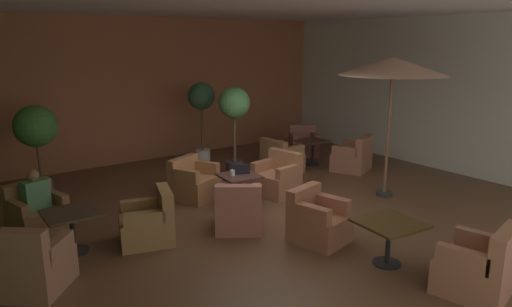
{
  "coord_description": "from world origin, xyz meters",
  "views": [
    {
      "loc": [
        -4.83,
        -6.18,
        3.01
      ],
      "look_at": [
        0.0,
        0.51,
        1.0
      ],
      "focal_mm": 32.64,
      "sensor_mm": 36.0,
      "label": 1
    }
  ],
  "objects_px": {
    "iced_drink_cup": "(233,173)",
    "patron_blue_shirt": "(35,192)",
    "armchair_mid_center_north": "(149,223)",
    "potted_tree_mid_right": "(234,111)",
    "cafe_table_front_left": "(239,183)",
    "potted_tree_mid_left": "(202,106)",
    "armchair_front_left_south": "(239,211)",
    "potted_tree_left_corner": "(36,132)",
    "armchair_front_right_north": "(317,222)",
    "armchair_mid_center_east": "(37,215)",
    "patio_umbrella_tall_red": "(393,67)",
    "armchair_rear_right_north": "(353,158)",
    "armchair_rear_right_east": "(304,144)",
    "armchair_front_right_east": "(478,269)",
    "armchair_rear_right_south": "(281,159)",
    "cafe_table_front_right": "(389,230)",
    "cafe_table_mid_center": "(71,222)",
    "open_laptop": "(241,172)",
    "armchair_front_left_north": "(277,179)",
    "cafe_table_rear_right": "(313,146)",
    "armchair_front_left_east": "(194,183)",
    "armchair_mid_center_south": "(31,266)"
  },
  "relations": [
    {
      "from": "cafe_table_front_left",
      "to": "armchair_rear_right_east",
      "type": "relative_size",
      "value": 0.75
    },
    {
      "from": "armchair_mid_center_east",
      "to": "armchair_front_left_north",
      "type": "bearing_deg",
      "value": -9.39
    },
    {
      "from": "armchair_front_left_east",
      "to": "armchair_mid_center_south",
      "type": "height_order",
      "value": "armchair_mid_center_south"
    },
    {
      "from": "armchair_front_left_south",
      "to": "cafe_table_mid_center",
      "type": "relative_size",
      "value": 1.44
    },
    {
      "from": "armchair_front_left_east",
      "to": "armchair_rear_right_east",
      "type": "bearing_deg",
      "value": 19.2
    },
    {
      "from": "cafe_table_mid_center",
      "to": "potted_tree_mid_right",
      "type": "bearing_deg",
      "value": 25.61
    },
    {
      "from": "potted_tree_mid_left",
      "to": "open_laptop",
      "type": "xyz_separation_m",
      "value": [
        -0.87,
        -2.97,
        -0.81
      ]
    },
    {
      "from": "armchair_mid_center_east",
      "to": "armchair_rear_right_north",
      "type": "xyz_separation_m",
      "value": [
        6.88,
        -0.38,
        0.01
      ]
    },
    {
      "from": "potted_tree_mid_left",
      "to": "patio_umbrella_tall_red",
      "type": "bearing_deg",
      "value": -66.59
    },
    {
      "from": "armchair_front_left_north",
      "to": "open_laptop",
      "type": "distance_m",
      "value": 1.05
    },
    {
      "from": "open_laptop",
      "to": "armchair_rear_right_north",
      "type": "bearing_deg",
      "value": 7.79
    },
    {
      "from": "potted_tree_left_corner",
      "to": "potted_tree_mid_right",
      "type": "height_order",
      "value": "potted_tree_mid_right"
    },
    {
      "from": "cafe_table_front_left",
      "to": "potted_tree_mid_left",
      "type": "xyz_separation_m",
      "value": [
        0.93,
        3.0,
        1.01
      ]
    },
    {
      "from": "armchair_rear_right_east",
      "to": "patio_umbrella_tall_red",
      "type": "bearing_deg",
      "value": -105.43
    },
    {
      "from": "armchair_rear_right_north",
      "to": "armchair_rear_right_east",
      "type": "relative_size",
      "value": 1.09
    },
    {
      "from": "patio_umbrella_tall_red",
      "to": "armchair_mid_center_east",
      "type": "bearing_deg",
      "value": 161.3
    },
    {
      "from": "armchair_front_left_north",
      "to": "armchair_front_left_east",
      "type": "bearing_deg",
      "value": 152.64
    },
    {
      "from": "armchair_rear_right_east",
      "to": "patron_blue_shirt",
      "type": "relative_size",
      "value": 1.54
    },
    {
      "from": "armchair_rear_right_east",
      "to": "armchair_mid_center_north",
      "type": "bearing_deg",
      "value": -153.29
    },
    {
      "from": "cafe_table_front_left",
      "to": "cafe_table_mid_center",
      "type": "height_order",
      "value": "same"
    },
    {
      "from": "armchair_rear_right_north",
      "to": "iced_drink_cup",
      "type": "xyz_separation_m",
      "value": [
        -3.71,
        -0.47,
        0.36
      ]
    },
    {
      "from": "cafe_table_rear_right",
      "to": "armchair_front_right_east",
      "type": "bearing_deg",
      "value": -113.93
    },
    {
      "from": "potted_tree_mid_right",
      "to": "potted_tree_mid_left",
      "type": "bearing_deg",
      "value": 97.93
    },
    {
      "from": "armchair_front_right_north",
      "to": "armchair_front_right_east",
      "type": "relative_size",
      "value": 0.96
    },
    {
      "from": "armchair_front_right_east",
      "to": "iced_drink_cup",
      "type": "relative_size",
      "value": 8.61
    },
    {
      "from": "open_laptop",
      "to": "armchair_front_left_south",
      "type": "bearing_deg",
      "value": -126.02
    },
    {
      "from": "potted_tree_mid_right",
      "to": "armchair_front_left_east",
      "type": "bearing_deg",
      "value": -150.37
    },
    {
      "from": "armchair_front_left_south",
      "to": "armchair_mid_center_east",
      "type": "height_order",
      "value": "armchair_front_left_south"
    },
    {
      "from": "potted_tree_mid_left",
      "to": "cafe_table_front_right",
      "type": "bearing_deg",
      "value": -95.03
    },
    {
      "from": "armchair_front_left_north",
      "to": "cafe_table_rear_right",
      "type": "relative_size",
      "value": 1.29
    },
    {
      "from": "armchair_front_right_east",
      "to": "armchair_rear_right_north",
      "type": "xyz_separation_m",
      "value": [
        2.94,
        4.73,
        -0.01
      ]
    },
    {
      "from": "armchair_front_left_south",
      "to": "armchair_rear_right_south",
      "type": "height_order",
      "value": "armchair_front_left_south"
    },
    {
      "from": "iced_drink_cup",
      "to": "patron_blue_shirt",
      "type": "bearing_deg",
      "value": 165.42
    },
    {
      "from": "open_laptop",
      "to": "potted_tree_left_corner",
      "type": "bearing_deg",
      "value": 133.39
    },
    {
      "from": "cafe_table_rear_right",
      "to": "potted_tree_left_corner",
      "type": "xyz_separation_m",
      "value": [
        -5.96,
        1.55,
        0.79
      ]
    },
    {
      "from": "armchair_rear_right_east",
      "to": "iced_drink_cup",
      "type": "bearing_deg",
      "value": -148.39
    },
    {
      "from": "armchair_front_right_north",
      "to": "armchair_mid_center_east",
      "type": "height_order",
      "value": "armchair_front_right_north"
    },
    {
      "from": "potted_tree_left_corner",
      "to": "armchair_rear_right_south",
      "type": "bearing_deg",
      "value": -18.07
    },
    {
      "from": "armchair_mid_center_north",
      "to": "potted_tree_mid_right",
      "type": "relative_size",
      "value": 0.47
    },
    {
      "from": "armchair_rear_right_north",
      "to": "armchair_rear_right_east",
      "type": "height_order",
      "value": "armchair_rear_right_north"
    },
    {
      "from": "armchair_front_left_south",
      "to": "potted_tree_left_corner",
      "type": "bearing_deg",
      "value": 119.34
    },
    {
      "from": "cafe_table_front_right",
      "to": "patio_umbrella_tall_red",
      "type": "height_order",
      "value": "patio_umbrella_tall_red"
    },
    {
      "from": "cafe_table_mid_center",
      "to": "patron_blue_shirt",
      "type": "distance_m",
      "value": 1.07
    },
    {
      "from": "armchair_front_right_east",
      "to": "open_laptop",
      "type": "xyz_separation_m",
      "value": [
        -0.6,
        4.24,
        0.34
      ]
    },
    {
      "from": "potted_tree_mid_right",
      "to": "iced_drink_cup",
      "type": "height_order",
      "value": "potted_tree_mid_right"
    },
    {
      "from": "armchair_front_left_north",
      "to": "iced_drink_cup",
      "type": "distance_m",
      "value": 1.22
    },
    {
      "from": "armchair_front_right_north",
      "to": "armchair_rear_right_south",
      "type": "xyz_separation_m",
      "value": [
        2.01,
        3.37,
        -0.01
      ]
    },
    {
      "from": "potted_tree_left_corner",
      "to": "cafe_table_front_right",
      "type": "bearing_deg",
      "value": -62.53
    },
    {
      "from": "patio_umbrella_tall_red",
      "to": "potted_tree_mid_left",
      "type": "distance_m",
      "value": 4.63
    },
    {
      "from": "armchair_rear_right_east",
      "to": "open_laptop",
      "type": "height_order",
      "value": "open_laptop"
    }
  ]
}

